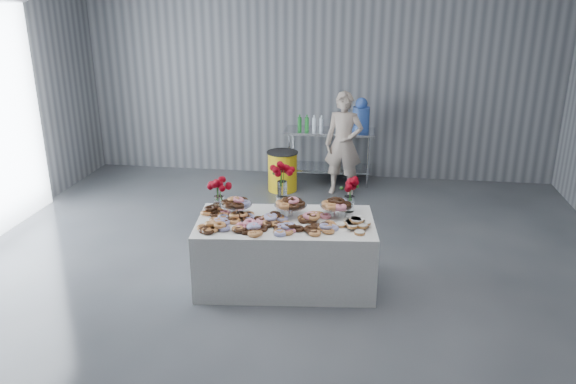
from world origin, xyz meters
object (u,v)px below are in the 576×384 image
(water_jug, at_px, (361,116))
(person, at_px, (344,144))
(prep_table, at_px, (330,146))
(trash_barrel, at_px, (283,171))
(display_table, at_px, (285,252))

(water_jug, relative_size, person, 0.34)
(prep_table, xyz_separation_m, trash_barrel, (-0.72, -0.55, -0.29))
(water_jug, bearing_deg, person, -114.16)
(display_table, distance_m, person, 3.15)
(prep_table, height_order, trash_barrel, prep_table)
(display_table, xyz_separation_m, person, (0.47, 3.08, 0.44))
(person, bearing_deg, trash_barrel, -172.93)
(prep_table, bearing_deg, person, -64.72)
(water_jug, xyz_separation_m, trash_barrel, (-1.22, -0.55, -0.82))
(display_table, relative_size, prep_table, 1.27)
(water_jug, height_order, trash_barrel, water_jug)
(trash_barrel, bearing_deg, prep_table, 37.39)
(display_table, xyz_separation_m, water_jug, (0.71, 3.63, 0.77))
(water_jug, bearing_deg, prep_table, 180.00)
(water_jug, distance_m, person, 0.68)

